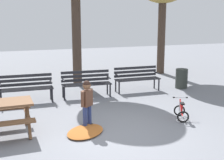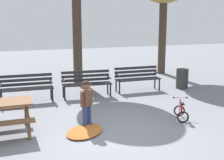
# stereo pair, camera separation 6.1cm
# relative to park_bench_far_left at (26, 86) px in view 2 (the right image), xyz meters

# --- Properties ---
(ground) EXTENTS (36.00, 36.00, 0.00)m
(ground) POSITION_rel_park_bench_far_left_xyz_m (1.57, -3.47, -0.51)
(ground) COLOR slate
(park_bench_far_left) EXTENTS (1.61, 0.51, 0.85)m
(park_bench_far_left) POSITION_rel_park_bench_far_left_xyz_m (0.00, 0.00, 0.00)
(park_bench_far_left) COLOR #232328
(park_bench_far_left) RESTS_ON ground
(park_bench_left) EXTENTS (1.63, 0.57, 0.85)m
(park_bench_left) POSITION_rel_park_bench_far_left_xyz_m (1.90, 0.01, 0.00)
(park_bench_left) COLOR #232328
(park_bench_left) RESTS_ON ground
(park_bench_right) EXTENTS (1.61, 0.49, 0.85)m
(park_bench_right) POSITION_rel_park_bench_far_left_xyz_m (3.80, 0.18, 0.00)
(park_bench_right) COLOR #232328
(park_bench_right) RESTS_ON ground
(child_standing) EXTENTS (0.35, 0.31, 1.14)m
(child_standing) POSITION_rel_park_bench_far_left_xyz_m (1.19, -2.71, 0.17)
(child_standing) COLOR navy
(child_standing) RESTS_ON ground
(kids_bicycle) EXTENTS (0.52, 0.63, 0.54)m
(kids_bicycle) POSITION_rel_park_bench_far_left_xyz_m (3.62, -3.00, -0.31)
(kids_bicycle) COLOR black
(kids_bicycle) RESTS_ON ground
(leaf_pile) EXTENTS (1.26, 1.27, 0.07)m
(leaf_pile) POSITION_rel_park_bench_far_left_xyz_m (1.04, -3.08, -0.48)
(leaf_pile) COLOR #9E5623
(leaf_pile) RESTS_ON ground
(trash_bin) EXTENTS (0.44, 0.44, 0.71)m
(trash_bin) POSITION_rel_park_bench_far_left_xyz_m (5.53, 0.00, -0.15)
(trash_bin) COLOR #2D332D
(trash_bin) RESTS_ON ground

